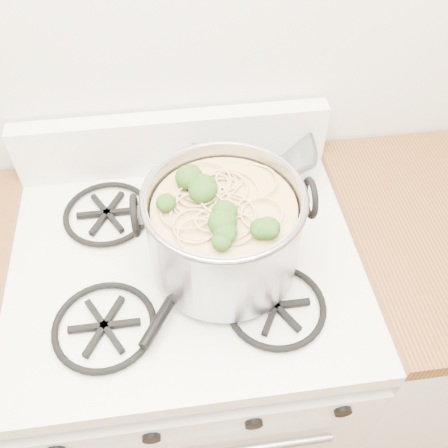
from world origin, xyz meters
TOP-DOWN VIEW (x-y plane):
  - gas_range at (0.00, 1.26)m, footprint 0.76×0.66m
  - counter_left at (-0.51, 1.26)m, footprint 0.25×0.65m
  - stock_pot at (0.08, 1.23)m, footprint 0.34×0.31m
  - spatula at (0.04, 1.27)m, footprint 0.41×0.42m
  - glass_bowl at (0.19, 1.54)m, footprint 0.13×0.13m

SIDE VIEW (x-z plane):
  - gas_range at x=0.00m, z-range -0.03..0.90m
  - counter_left at x=-0.51m, z-range 0.00..0.92m
  - spatula at x=0.04m, z-range 0.92..0.95m
  - glass_bowl at x=0.19m, z-range 0.92..0.95m
  - stock_pot at x=0.08m, z-range 0.92..1.13m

